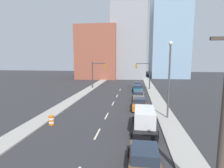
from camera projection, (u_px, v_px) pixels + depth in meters
sidewalk_left at (98, 84)px, 48.63m from camera, size 2.13×92.07×0.14m
sidewalk_right at (149, 85)px, 46.78m from camera, size 2.13×92.07×0.14m
lane_stripe_at_14m at (97, 134)px, 15.95m from camera, size 0.16×2.40×0.01m
lane_stripe_at_19m at (107, 116)px, 21.04m from camera, size 0.16×2.40×0.01m
lane_stripe_at_25m at (113, 103)px, 26.98m from camera, size 0.16×2.40×0.01m
lane_stripe_at_31m at (117, 96)px, 32.60m from camera, size 0.16×2.40×0.01m
lane_stripe_at_37m at (120, 90)px, 39.20m from camera, size 0.16×2.40×0.01m
building_brick_left at (99, 53)px, 64.67m from camera, size 14.00×16.00×18.24m
building_office_center at (129, 44)px, 66.65m from camera, size 12.00×20.00×25.51m
building_glass_right at (168, 30)px, 67.89m from camera, size 13.00×20.00×35.90m
traffic_signal_left at (96, 71)px, 40.76m from camera, size 3.36×0.35×6.29m
traffic_signal_right at (146, 72)px, 39.25m from camera, size 3.36×0.35×6.29m
traffic_barrel at (51, 120)px, 18.15m from camera, size 0.56×0.56×0.95m
street_lamp at (169, 75)px, 19.32m from camera, size 0.44×0.44×8.69m
sedan_brown at (144, 160)px, 10.60m from camera, size 2.14×4.52×1.47m
box_truck_black at (144, 120)px, 16.71m from camera, size 2.43×5.89×2.10m
sedan_orange at (139, 104)px, 23.98m from camera, size 2.18×4.47×1.54m
sedan_tan at (139, 95)px, 30.05m from camera, size 2.18×4.70×1.37m
sedan_teal at (138, 89)px, 36.58m from camera, size 2.17×4.52×1.49m
sedan_blue at (138, 85)px, 41.85m from camera, size 2.11×4.61×1.37m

